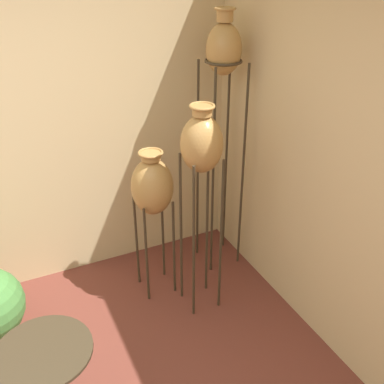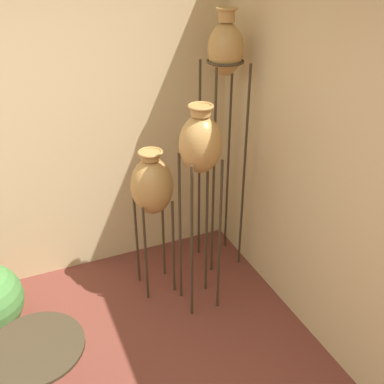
% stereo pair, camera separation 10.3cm
% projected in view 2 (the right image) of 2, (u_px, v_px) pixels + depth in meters
% --- Properties ---
extents(vase_stand_tall, '(0.29, 0.29, 2.14)m').
position_uv_depth(vase_stand_tall, '(225.00, 61.00, 3.26)').
color(vase_stand_tall, '#382D1E').
rests_on(vase_stand_tall, ground_plane).
extents(vase_stand_medium, '(0.29, 0.29, 1.63)m').
position_uv_depth(vase_stand_medium, '(200.00, 149.00, 2.98)').
color(vase_stand_medium, '#382D1E').
rests_on(vase_stand_medium, ground_plane).
extents(vase_stand_short, '(0.32, 0.32, 1.23)m').
position_uv_depth(vase_stand_short, '(152.00, 187.00, 3.33)').
color(vase_stand_short, '#382D1E').
rests_on(vase_stand_short, ground_plane).
extents(side_table, '(0.51, 0.51, 0.71)m').
position_uv_depth(side_table, '(41.00, 372.00, 2.38)').
color(side_table, '#382D1E').
rests_on(side_table, ground_plane).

